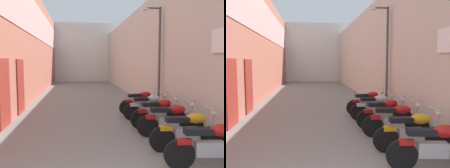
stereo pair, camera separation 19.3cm
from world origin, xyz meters
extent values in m
plane|color=slate|center=(0.00, 9.95, 0.00)|extent=(39.90, 39.90, 0.00)
cube|color=#B76651|center=(-3.10, 11.95, 3.13)|extent=(0.40, 23.90, 6.26)
cube|color=#9E2D23|center=(-2.88, 5.60, 1.10)|extent=(0.06, 1.10, 2.20)
cube|color=#9E2D23|center=(-2.88, 7.80, 1.10)|extent=(0.06, 1.10, 2.20)
cube|color=#DBA39E|center=(-2.89, 11.95, 4.50)|extent=(0.04, 23.90, 2.00)
cube|color=beige|center=(3.10, 11.95, 2.57)|extent=(0.40, 23.90, 5.13)
cube|color=white|center=(2.87, 3.00, 2.60)|extent=(0.04, 0.90, 0.60)
cube|color=silver|center=(0.00, 24.90, 3.19)|extent=(8.80, 2.00, 6.38)
cylinder|color=black|center=(1.33, 1.90, 0.30)|extent=(0.61, 0.17, 0.60)
cube|color=#9E9EA3|center=(1.90, 1.81, 0.42)|extent=(0.58, 0.28, 0.28)
ellipsoid|color=#AD1414|center=(2.13, 1.78, 0.78)|extent=(0.51, 0.33, 0.24)
cube|color=black|center=(1.67, 1.85, 0.76)|extent=(0.55, 0.30, 0.12)
cube|color=#AD1414|center=(1.41, 1.89, 0.56)|extent=(0.30, 0.18, 0.10)
cylinder|color=black|center=(2.57, 2.75, 0.30)|extent=(0.60, 0.11, 0.60)
cylinder|color=black|center=(1.32, 2.82, 0.30)|extent=(0.60, 0.11, 0.60)
cube|color=#9E9EA3|center=(1.90, 2.78, 0.42)|extent=(0.57, 0.23, 0.28)
ellipsoid|color=orange|center=(2.13, 2.77, 0.78)|extent=(0.49, 0.29, 0.24)
cube|color=black|center=(1.67, 2.80, 0.76)|extent=(0.53, 0.25, 0.12)
cylinder|color=#9E9EA3|center=(2.50, 2.75, 0.65)|extent=(0.25, 0.07, 0.77)
cylinder|color=#9E9EA3|center=(2.43, 2.75, 1.00)|extent=(0.07, 0.58, 0.04)
sphere|color=silver|center=(2.55, 2.75, 0.90)|extent=(0.14, 0.14, 0.14)
cube|color=orange|center=(1.40, 2.81, 0.56)|extent=(0.29, 0.16, 0.10)
cylinder|color=black|center=(2.57, 3.78, 0.30)|extent=(0.61, 0.17, 0.60)
cylinder|color=black|center=(1.33, 3.96, 0.30)|extent=(0.61, 0.17, 0.60)
cube|color=#9E9EA3|center=(1.90, 3.87, 0.42)|extent=(0.58, 0.28, 0.28)
ellipsoid|color=#AD1414|center=(2.13, 3.84, 0.78)|extent=(0.51, 0.33, 0.24)
cube|color=black|center=(1.67, 3.91, 0.76)|extent=(0.55, 0.29, 0.12)
cylinder|color=#9E9EA3|center=(2.50, 3.79, 0.65)|extent=(0.25, 0.09, 0.77)
cylinder|color=#9E9EA3|center=(2.43, 3.80, 1.00)|extent=(0.12, 0.58, 0.04)
sphere|color=silver|center=(2.55, 3.78, 0.90)|extent=(0.14, 0.14, 0.14)
cube|color=#AD1414|center=(1.41, 3.94, 0.56)|extent=(0.30, 0.18, 0.10)
cylinder|color=black|center=(2.57, 4.85, 0.30)|extent=(0.60, 0.12, 0.60)
cylinder|color=black|center=(1.32, 4.76, 0.30)|extent=(0.60, 0.12, 0.60)
cube|color=#9E9EA3|center=(1.90, 4.80, 0.42)|extent=(0.57, 0.24, 0.28)
ellipsoid|color=#AD1414|center=(2.13, 4.82, 0.78)|extent=(0.50, 0.29, 0.24)
cube|color=black|center=(1.67, 4.78, 0.76)|extent=(0.53, 0.26, 0.12)
cylinder|color=#9E9EA3|center=(2.50, 4.84, 0.65)|extent=(0.25, 0.08, 0.77)
cylinder|color=#9E9EA3|center=(2.43, 4.84, 1.00)|extent=(0.08, 0.58, 0.04)
sphere|color=silver|center=(2.55, 4.85, 0.90)|extent=(0.14, 0.14, 0.14)
cube|color=#AD1414|center=(1.40, 4.76, 0.56)|extent=(0.29, 0.16, 0.10)
cylinder|color=black|center=(2.57, 5.81, 0.30)|extent=(0.60, 0.10, 0.60)
cylinder|color=black|center=(1.32, 5.86, 0.30)|extent=(0.60, 0.10, 0.60)
cube|color=#9E9EA3|center=(1.90, 5.84, 0.42)|extent=(0.57, 0.22, 0.28)
ellipsoid|color=#B7B7BC|center=(2.13, 5.83, 0.78)|extent=(0.49, 0.28, 0.24)
cube|color=black|center=(1.67, 5.84, 0.76)|extent=(0.53, 0.24, 0.12)
cylinder|color=#9E9EA3|center=(2.50, 5.82, 0.65)|extent=(0.25, 0.07, 0.77)
cylinder|color=#9E9EA3|center=(2.43, 5.82, 1.00)|extent=(0.06, 0.58, 0.04)
sphere|color=silver|center=(2.55, 5.81, 0.90)|extent=(0.14, 0.14, 0.14)
cube|color=#B7B7BC|center=(1.40, 5.85, 0.56)|extent=(0.28, 0.15, 0.10)
cylinder|color=black|center=(2.56, 6.93, 0.30)|extent=(0.61, 0.18, 0.60)
cylinder|color=black|center=(1.33, 6.73, 0.30)|extent=(0.61, 0.18, 0.60)
cube|color=#9E9EA3|center=(1.90, 6.82, 0.42)|extent=(0.59, 0.29, 0.28)
ellipsoid|color=#AD1414|center=(2.13, 6.86, 0.78)|extent=(0.52, 0.33, 0.24)
cube|color=black|center=(1.67, 6.79, 0.76)|extent=(0.55, 0.30, 0.12)
cylinder|color=#9E9EA3|center=(2.50, 6.92, 0.65)|extent=(0.25, 0.10, 0.77)
cylinder|color=#9E9EA3|center=(2.43, 6.91, 1.00)|extent=(0.13, 0.58, 0.04)
sphere|color=silver|center=(2.54, 6.93, 0.90)|extent=(0.14, 0.14, 0.14)
cube|color=#AD1414|center=(1.41, 6.74, 0.56)|extent=(0.30, 0.18, 0.10)
cylinder|color=#47474C|center=(2.75, 7.03, 2.14)|extent=(0.10, 0.10, 4.28)
cylinder|color=#47474C|center=(2.45, 7.03, 4.23)|extent=(0.60, 0.07, 0.07)
ellipsoid|color=silver|center=(2.15, 7.03, 4.18)|extent=(0.28, 0.18, 0.14)
camera|label=1|loc=(-0.60, -2.24, 2.06)|focal=37.86mm
camera|label=2|loc=(-0.41, -2.27, 2.06)|focal=37.86mm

